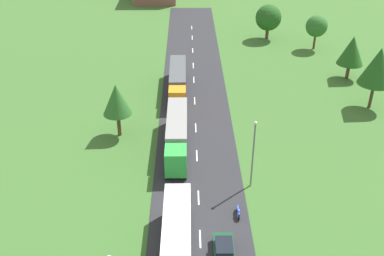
% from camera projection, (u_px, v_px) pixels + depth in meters
% --- Properties ---
extents(road, '(10.00, 140.00, 0.06)m').
position_uv_depth(road, '(198.00, 180.00, 50.76)').
color(road, '#2B2B30').
rests_on(road, ground).
extents(lane_marking_centre, '(0.16, 119.87, 0.01)m').
position_uv_depth(lane_marking_centre, '(199.00, 209.00, 46.42)').
color(lane_marking_centre, white).
rests_on(lane_marking_centre, road).
extents(truck_lead, '(2.56, 14.13, 3.76)m').
position_uv_depth(truck_lead, '(176.00, 247.00, 38.96)').
color(truck_lead, blue).
rests_on(truck_lead, road).
extents(truck_second, '(2.55, 13.58, 3.77)m').
position_uv_depth(truck_second, '(177.00, 133.00, 55.27)').
color(truck_second, green).
rests_on(truck_second, road).
extents(truck_third, '(2.54, 13.71, 3.42)m').
position_uv_depth(truck_third, '(178.00, 80.00, 69.39)').
color(truck_third, orange).
rests_on(truck_third, road).
extents(car_second, '(1.89, 3.94, 1.51)m').
position_uv_depth(car_second, '(224.00, 249.00, 40.54)').
color(car_second, '#19472D').
rests_on(car_second, road).
extents(motorcycle_courier, '(0.28, 1.94, 0.91)m').
position_uv_depth(motorcycle_courier, '(238.00, 212.00, 45.36)').
color(motorcycle_courier, black).
rests_on(motorcycle_courier, road).
extents(lamppost_second, '(0.36, 0.36, 8.17)m').
position_uv_depth(lamppost_second, '(253.00, 151.00, 47.59)').
color(lamppost_second, slate).
rests_on(lamppost_second, ground).
extents(tree_oak, '(4.05, 4.05, 6.49)m').
position_uv_depth(tree_oak, '(317.00, 26.00, 84.48)').
color(tree_oak, '#513823').
rests_on(tree_oak, ground).
extents(tree_birch, '(3.68, 3.68, 7.23)m').
position_uv_depth(tree_birch, '(117.00, 100.00, 56.61)').
color(tree_birch, '#513823').
rests_on(tree_birch, ground).
extents(tree_maple, '(5.14, 5.14, 6.91)m').
position_uv_depth(tree_maple, '(268.00, 18.00, 89.55)').
color(tree_maple, '#513823').
rests_on(tree_maple, ground).
extents(tree_pine, '(4.22, 4.22, 7.21)m').
position_uv_depth(tree_pine, '(352.00, 51.00, 72.36)').
color(tree_pine, '#513823').
rests_on(tree_pine, ground).
extents(tree_ash, '(4.86, 4.86, 9.16)m').
position_uv_depth(tree_ash, '(378.00, 66.00, 62.60)').
color(tree_ash, '#513823').
rests_on(tree_ash, ground).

